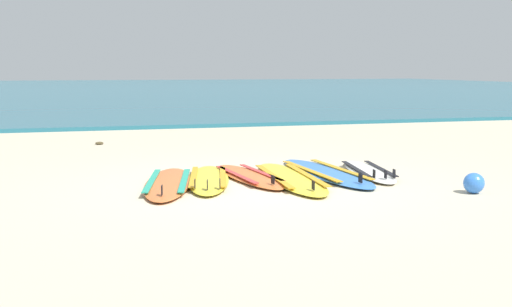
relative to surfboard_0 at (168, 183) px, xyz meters
The scene contains 10 objects.
ground_plane 1.24m from the surfboard_0, 16.34° to the right, with size 80.00×80.00×0.00m, color beige.
sea 37.44m from the surfboard_0, 88.18° to the left, with size 80.00×60.00×0.10m, color #23667A.
surfboard_0 is the anchor object (origin of this frame).
surfboard_1 0.57m from the surfboard_0, 13.78° to the left, with size 0.97×2.25×0.18m.
surfboard_2 1.15m from the surfboard_0, 11.02° to the left, with size 0.79×2.13×0.18m.
surfboard_3 1.64m from the surfboard_0, ahead, with size 0.74×2.58×0.18m.
surfboard_4 2.26m from the surfboard_0, ahead, with size 0.84×2.64×0.18m.
surfboard_5 2.89m from the surfboard_0, ahead, with size 0.79×2.03×0.18m.
beach_ball 3.81m from the surfboard_0, 22.45° to the right, with size 0.25×0.25×0.25m, color blue.
seaweed_clump_near_shoreline 4.70m from the surfboard_0, 99.75° to the left, with size 0.16×0.13×0.06m, color #4C4228.
Camera 1 is at (-2.11, -7.38, 1.50)m, focal length 42.61 mm.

